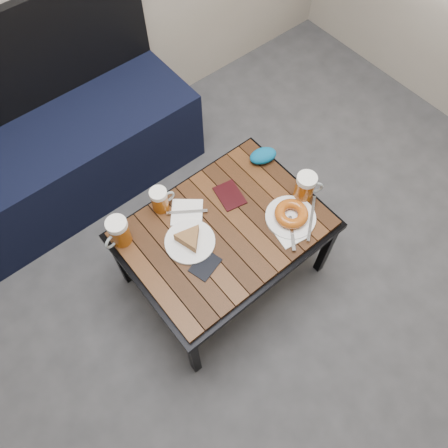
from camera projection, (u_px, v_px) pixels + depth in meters
ground at (305, 444)px, 1.83m from camera, size 4.00×4.00×0.00m
bench at (63, 155)px, 2.25m from camera, size 1.40×0.50×0.95m
cafe_table at (224, 232)px, 1.84m from camera, size 0.84×0.62×0.47m
beer_mug_left at (119, 232)px, 1.72m from camera, size 0.13×0.10×0.14m
beer_mug_centre at (160, 200)px, 1.80m from camera, size 0.11×0.07×0.12m
beer_mug_right at (305, 187)px, 1.82m from camera, size 0.13×0.11×0.14m
plate_pie at (190, 240)px, 1.75m from camera, size 0.20×0.20×0.06m
plate_bagel at (291, 215)px, 1.81m from camera, size 0.26×0.24×0.06m
napkin_left at (187, 213)px, 1.83m from camera, size 0.18×0.18×0.01m
napkin_right at (291, 234)px, 1.79m from camera, size 0.13×0.12×0.01m
passport_navy at (205, 265)px, 1.72m from camera, size 0.14×0.11×0.01m
passport_burgundy at (230, 195)px, 1.88m from camera, size 0.12×0.15×0.01m
knit_pouch at (263, 156)px, 1.96m from camera, size 0.14×0.11×0.06m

